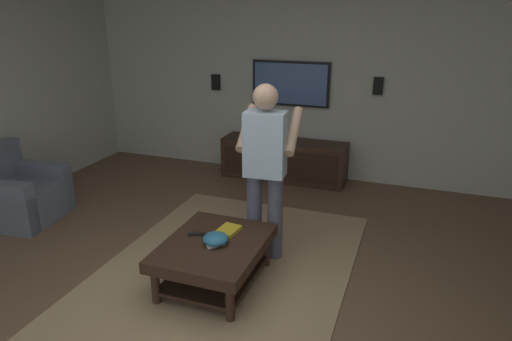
{
  "coord_description": "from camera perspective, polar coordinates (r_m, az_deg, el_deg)",
  "views": [
    {
      "loc": [
        -2.7,
        -1.33,
        2.23
      ],
      "look_at": [
        0.62,
        -0.12,
        0.97
      ],
      "focal_mm": 31.87,
      "sensor_mm": 36.0,
      "label": 1
    }
  ],
  "objects": [
    {
      "name": "ground_plane",
      "position": [
        3.74,
        -5.2,
        -17.05
      ],
      "size": [
        7.88,
        7.88,
        0.0
      ],
      "primitive_type": "plane",
      "color": "brown"
    },
    {
      "name": "wall_back_tv",
      "position": [
        6.24,
        7.7,
        11.1
      ],
      "size": [
        0.1,
        6.75,
        2.65
      ],
      "primitive_type": "cube",
      "color": "#B2B7AD",
      "rests_on": "ground"
    },
    {
      "name": "area_rug",
      "position": [
        4.2,
        -3.94,
        -12.42
      ],
      "size": [
        3.03,
        2.15,
        0.01
      ],
      "primitive_type": "cube",
      "color": "#9E8460",
      "rests_on": "ground"
    },
    {
      "name": "armchair",
      "position": [
        5.71,
        -27.79,
        -2.75
      ],
      "size": [
        0.9,
        0.91,
        0.82
      ],
      "rotation": [
        0.0,
        0.0,
        -1.44
      ],
      "color": "slate",
      "rests_on": "ground"
    },
    {
      "name": "coffee_table",
      "position": [
        3.9,
        -5.25,
        -10.26
      ],
      "size": [
        1.0,
        0.8,
        0.4
      ],
      "color": "#332116",
      "rests_on": "ground"
    },
    {
      "name": "media_console",
      "position": [
        6.25,
        3.51,
        1.34
      ],
      "size": [
        0.45,
        1.7,
        0.55
      ],
      "rotation": [
        0.0,
        0.0,
        3.14
      ],
      "color": "#332116",
      "rests_on": "ground"
    },
    {
      "name": "tv",
      "position": [
        6.24,
        4.35,
        10.82
      ],
      "size": [
        0.05,
        1.06,
        0.6
      ],
      "rotation": [
        0.0,
        0.0,
        3.14
      ],
      "color": "black"
    },
    {
      "name": "person_standing",
      "position": [
        4.06,
        1.2,
        0.97
      ],
      "size": [
        0.56,
        0.57,
        1.64
      ],
      "rotation": [
        0.0,
        0.0,
        0.09
      ],
      "color": "#4C5166",
      "rests_on": "ground"
    },
    {
      "name": "bowl",
      "position": [
        3.79,
        -5.1,
        -8.53
      ],
      "size": [
        0.21,
        0.21,
        0.09
      ],
      "primitive_type": "ellipsoid",
      "color": "teal",
      "rests_on": "coffee_table"
    },
    {
      "name": "remote_white",
      "position": [
        3.78,
        -5.06,
        -9.28
      ],
      "size": [
        0.14,
        0.13,
        0.02
      ],
      "primitive_type": "cube",
      "rotation": [
        0.0,
        0.0,
        2.42
      ],
      "color": "white",
      "rests_on": "coffee_table"
    },
    {
      "name": "remote_black",
      "position": [
        3.96,
        -7.44,
        -7.88
      ],
      "size": [
        0.1,
        0.16,
        0.02
      ],
      "primitive_type": "cube",
      "rotation": [
        0.0,
        0.0,
        5.1
      ],
      "color": "black",
      "rests_on": "coffee_table"
    },
    {
      "name": "book",
      "position": [
        3.98,
        -3.51,
        -7.52
      ],
      "size": [
        0.24,
        0.18,
        0.04
      ],
      "primitive_type": "cube",
      "rotation": [
        0.0,
        0.0,
        3.03
      ],
      "color": "gold",
      "rests_on": "coffee_table"
    },
    {
      "name": "vase_round",
      "position": [
        6.27,
        0.01,
        5.11
      ],
      "size": [
        0.22,
        0.22,
        0.22
      ],
      "primitive_type": "sphere",
      "color": "teal",
      "rests_on": "media_console"
    },
    {
      "name": "wall_speaker_left",
      "position": [
        6.04,
        15.07,
        10.2
      ],
      "size": [
        0.06,
        0.12,
        0.22
      ],
      "primitive_type": "cube",
      "color": "black"
    },
    {
      "name": "wall_speaker_right",
      "position": [
        6.64,
        -5.06,
        10.97
      ],
      "size": [
        0.06,
        0.12,
        0.22
      ],
      "primitive_type": "cube",
      "color": "black"
    }
  ]
}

